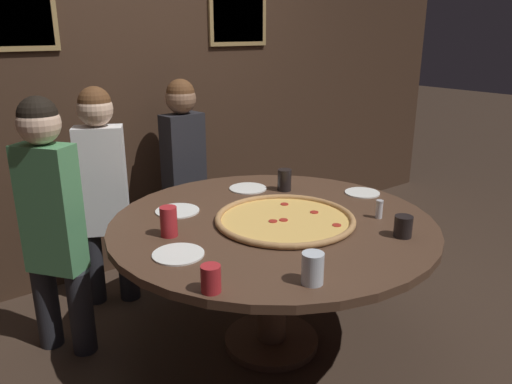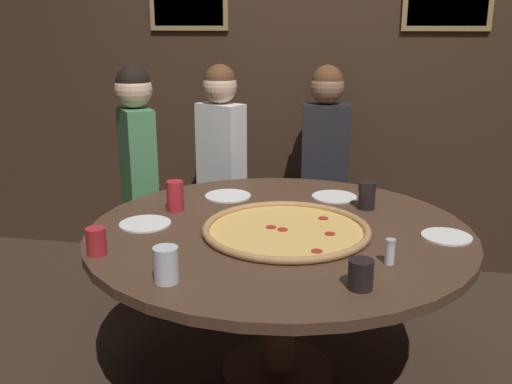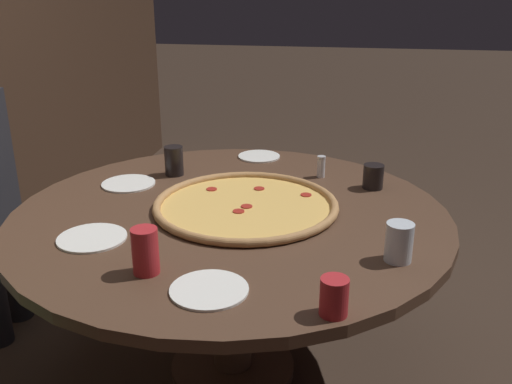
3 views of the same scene
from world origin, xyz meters
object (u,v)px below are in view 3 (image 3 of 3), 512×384
Objects in this scene: giant_pizza at (246,205)px; condiment_shaker at (321,166)px; drink_cup_centre_back at (174,161)px; white_plate_far_back at (209,290)px; drink_cup_front_edge at (334,297)px; white_plate_left_side at (128,184)px; white_plate_beside_cup at (259,156)px; drink_cup_near_right at (399,242)px; drink_cup_near_left at (145,251)px; drink_cup_by_shaker at (373,177)px; white_plate_near_front at (92,238)px; dining_table at (231,240)px.

giant_pizza is 7.40× the size of condiment_shaker.
white_plate_far_back is (-0.96, -0.41, -0.06)m from drink_cup_centre_back.
drink_cup_front_edge is 0.47× the size of white_plate_left_side.
giant_pizza reaches higher than white_plate_beside_cup.
drink_cup_centre_back reaches higher than white_plate_left_side.
giant_pizza is 0.78m from drink_cup_front_edge.
drink_cup_front_edge is 0.51× the size of white_plate_beside_cup.
drink_cup_near_right is at bearing -148.52° from white_plate_beside_cup.
white_plate_beside_cup is (1.22, -0.14, -0.07)m from drink_cup_near_left.
white_plate_far_back is 1.07m from condiment_shaker.
condiment_shaker is (0.97, -0.46, -0.02)m from drink_cup_near_left.
giant_pizza is 3.47× the size of white_plate_beside_cup.
white_plate_far_back is 1.29m from white_plate_beside_cup.
drink_cup_front_edge is at bearing -174.36° from condiment_shaker.
drink_cup_by_shaker is 1.05m from white_plate_left_side.
drink_cup_near_right is at bearing -115.11° from white_plate_left_side.
white_plate_far_back is 0.96× the size of white_plate_near_front.
white_plate_beside_cup is at bearing -21.44° from white_plate_near_front.
drink_cup_by_shaker is at bearing -38.23° from drink_cup_near_left.
drink_cup_by_shaker is at bearing 5.92° from drink_cup_near_right.
white_plate_far_back is at bearing -144.89° from white_plate_left_side.
drink_cup_near_right is 1.02m from white_plate_near_front.
white_plate_left_side is at bearing 25.69° from drink_cup_near_left.
drink_cup_by_shaker is at bearing -114.83° from condiment_shaker.
white_plate_beside_cup is at bearing -45.13° from drink_cup_centre_back.
drink_cup_front_edge is at bearing 151.77° from drink_cup_near_right.
giant_pizza is 7.00× the size of drink_cup_by_shaker.
drink_cup_near_left is 0.70× the size of white_plate_beside_cup.
drink_cup_near_right is at bearing -88.79° from white_plate_near_front.
drink_cup_centre_back reaches higher than giant_pizza.
drink_cup_near_left reaches higher than drink_cup_by_shaker.
white_plate_near_front is (-0.68, 0.95, -0.05)m from drink_cup_by_shaker.
giant_pizza is (0.04, -0.05, 0.14)m from dining_table.
white_plate_far_back and white_plate_beside_cup have the same top height.
drink_cup_near_left reaches higher than drink_cup_front_edge.
drink_cup_front_edge is (-0.65, -0.42, 0.17)m from dining_table.
white_plate_far_back is at bearing -178.67° from giant_pizza.
dining_table is at bearing -179.34° from white_plate_beside_cup.
drink_cup_centre_back is at bearing 12.35° from drink_cup_near_left.
white_plate_beside_cup and white_plate_left_side have the same top height.
condiment_shaker is (0.76, 0.29, -0.01)m from drink_cup_near_right.
white_plate_near_front is (-0.54, -0.08, 0.00)m from white_plate_left_side.
drink_cup_by_shaker reaches higher than condiment_shaker.
drink_cup_near_left is 1.10× the size of drink_cup_centre_back.
condiment_shaker reaches higher than white_plate_far_back.
white_plate_left_side is 2.35× the size of condiment_shaker.
dining_table is 0.54m from white_plate_near_front.
white_plate_near_front is at bearing -171.08° from white_plate_left_side.
white_plate_beside_cup is (0.70, 0.01, 0.13)m from dining_table.
white_plate_near_front is (0.26, 0.48, 0.00)m from white_plate_far_back.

